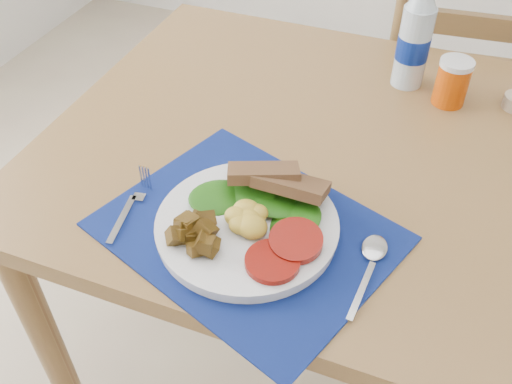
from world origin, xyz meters
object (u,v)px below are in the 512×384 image
water_bottle (414,40)px  juice_glass (452,83)px  chair_far (470,63)px  breakfast_plate (243,222)px

water_bottle → juice_glass: (0.09, -0.04, -0.06)m
juice_glass → chair_far: bearing=84.8°
chair_far → water_bottle: size_ratio=5.39×
breakfast_plate → water_bottle: (0.17, 0.55, 0.08)m
breakfast_plate → water_bottle: bearing=59.7°
breakfast_plate → chair_far: bearing=58.6°
water_bottle → juice_glass: bearing=-24.9°
chair_far → water_bottle: 0.46m
breakfast_plate → water_bottle: size_ratio=1.25×
chair_far → breakfast_plate: 0.98m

